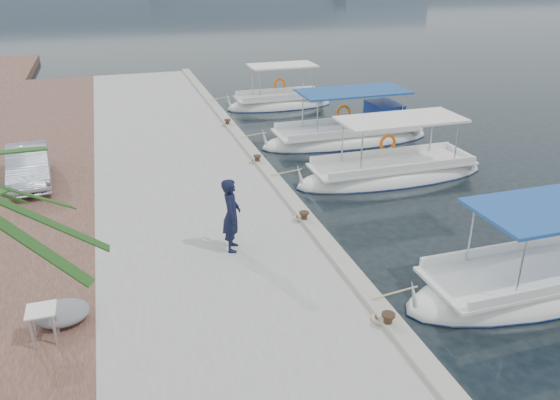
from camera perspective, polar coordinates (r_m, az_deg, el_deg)
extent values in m
plane|color=black|center=(14.58, 5.80, -6.44)|extent=(400.00, 400.00, 0.00)
cube|color=#9D9D97|center=(18.08, -9.22, 0.55)|extent=(6.00, 40.00, 0.50)
cube|color=#A4A192|center=(18.50, -0.76, 2.47)|extent=(0.44, 40.00, 0.12)
cube|color=brown|center=(18.18, -24.96, -1.38)|extent=(4.00, 40.00, 0.50)
ellipsoid|color=white|center=(14.87, 25.91, -8.13)|extent=(7.53, 2.31, 1.30)
ellipsoid|color=navy|center=(14.88, 25.90, -8.19)|extent=(7.56, 2.36, 0.22)
cube|color=white|center=(14.63, 26.26, -6.46)|extent=(6.17, 1.99, 0.08)
cylinder|color=silver|center=(12.65, 23.83, -6.63)|extent=(0.05, 0.05, 1.60)
torus|color=orange|center=(15.31, 24.70, -2.89)|extent=(0.68, 0.12, 0.68)
ellipsoid|color=white|center=(20.26, 11.54, 2.38)|extent=(7.31, 2.12, 1.30)
ellipsoid|color=navy|center=(20.26, 11.54, 2.33)|extent=(7.34, 2.16, 0.22)
cube|color=white|center=(20.08, 11.66, 3.71)|extent=(5.99, 1.82, 0.08)
cube|color=white|center=(19.67, 12.53, 8.23)|extent=(4.38, 1.95, 0.08)
cylinder|color=silver|center=(18.42, 8.52, 4.73)|extent=(0.05, 0.05, 1.60)
torus|color=orange|center=(20.91, 11.19, 5.87)|extent=(0.68, 0.12, 0.68)
ellipsoid|color=white|center=(24.06, 6.94, 6.18)|extent=(7.66, 2.34, 1.30)
ellipsoid|color=navy|center=(24.07, 6.93, 6.14)|extent=(7.70, 2.39, 0.22)
cube|color=white|center=(23.91, 7.00, 7.32)|extent=(6.29, 2.01, 0.08)
cube|color=#1D4A92|center=(23.58, 7.63, 11.17)|extent=(4.60, 2.16, 0.08)
cylinder|color=silver|center=(22.26, 3.92, 8.33)|extent=(0.05, 0.05, 1.60)
torus|color=orange|center=(24.89, 6.64, 9.08)|extent=(0.68, 0.12, 0.68)
cube|color=navy|center=(24.51, 10.79, 8.83)|extent=(1.20, 1.64, 1.00)
ellipsoid|color=white|center=(29.69, -0.04, 9.80)|extent=(5.73, 1.97, 1.30)
ellipsoid|color=navy|center=(29.69, -0.04, 9.76)|extent=(5.76, 2.01, 0.22)
cube|color=white|center=(29.57, -0.04, 10.74)|extent=(4.70, 1.69, 0.08)
cube|color=white|center=(29.27, 0.23, 13.88)|extent=(3.44, 1.81, 0.08)
cylinder|color=silver|center=(28.34, -2.13, 11.80)|extent=(0.05, 0.05, 1.60)
torus|color=orange|center=(30.43, -0.03, 11.99)|extent=(0.68, 0.12, 0.68)
cylinder|color=black|center=(11.48, 11.20, -12.30)|extent=(0.18, 0.18, 0.30)
cylinder|color=black|center=(11.39, 11.26, -11.70)|extent=(0.28, 0.28, 0.05)
cylinder|color=black|center=(15.38, 2.53, -1.86)|extent=(0.18, 0.18, 0.30)
cylinder|color=black|center=(15.32, 2.54, -1.36)|extent=(0.28, 0.28, 0.05)
cylinder|color=black|center=(19.78, -2.38, 4.19)|extent=(0.18, 0.18, 0.30)
cylinder|color=black|center=(19.73, -2.39, 4.60)|extent=(0.28, 0.28, 0.05)
cylinder|color=black|center=(24.42, -5.50, 7.99)|extent=(0.18, 0.18, 0.30)
cylinder|color=black|center=(24.38, -5.52, 8.33)|extent=(0.28, 0.28, 0.05)
imported|color=black|center=(13.70, -5.09, -1.57)|extent=(0.64, 0.80, 1.93)
imported|color=#A5ADBD|center=(19.77, -24.76, 3.30)|extent=(1.57, 3.73, 1.20)
ellipsoid|color=slate|center=(12.25, -21.82, -10.92)|extent=(1.10, 0.90, 0.40)
cylinder|color=silver|center=(11.62, -24.50, -12.61)|extent=(0.06, 0.06, 0.70)
cylinder|color=silver|center=(11.55, -22.50, -12.43)|extent=(0.06, 0.06, 0.70)
cylinder|color=silver|center=(11.94, -24.32, -11.50)|extent=(0.06, 0.06, 0.70)
cylinder|color=silver|center=(11.88, -22.39, -11.31)|extent=(0.06, 0.06, 0.70)
cube|color=white|center=(11.55, -23.73, -10.48)|extent=(0.55, 0.55, 0.03)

